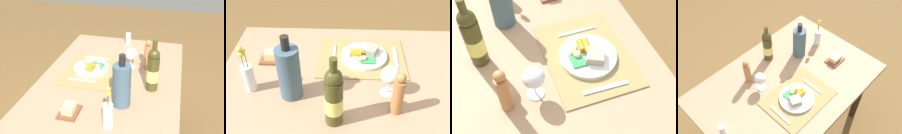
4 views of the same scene
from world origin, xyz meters
TOP-DOWN VIEW (x-y plane):
  - ground_plane at (0.00, 0.00)m, footprint 8.00×8.00m
  - dining_table at (0.00, 0.00)m, footprint 1.28×0.88m
  - placemat at (-0.05, -0.15)m, footprint 0.45×0.34m
  - dinner_plate at (-0.06, -0.15)m, footprint 0.23×0.23m
  - fork at (-0.23, -0.16)m, footprint 0.02×0.18m
  - knife at (0.09, -0.16)m, footprint 0.01×0.18m
  - pepper_mill at (-0.18, 0.21)m, footprint 0.05×0.05m
  - wine_glass at (-0.16, 0.10)m, footprint 0.08×0.08m
  - flower_vase at (0.45, 0.10)m, footprint 0.05×0.05m
  - salt_shaker at (-0.56, 0.01)m, footprint 0.04×0.04m
  - wine_bottle at (0.07, 0.27)m, footprint 0.07×0.07m
  - cooler_bottle at (0.26, 0.13)m, footprint 0.10×0.10m
  - butter_dish at (0.40, -0.12)m, footprint 0.13×0.10m

SIDE VIEW (x-z plane):
  - ground_plane at x=0.00m, z-range 0.00..0.00m
  - dining_table at x=0.00m, z-range 0.27..1.00m
  - placemat at x=-0.05m, z-range 0.72..0.73m
  - fork at x=-0.23m, z-range 0.73..0.73m
  - knife at x=0.09m, z-range 0.73..0.73m
  - butter_dish at x=0.40m, z-range 0.72..0.77m
  - dinner_plate at x=-0.06m, z-range 0.72..0.77m
  - salt_shaker at x=-0.56m, z-range 0.72..0.81m
  - flower_vase at x=0.45m, z-range 0.69..0.92m
  - pepper_mill at x=-0.18m, z-range 0.72..0.92m
  - wine_glass at x=-0.16m, z-range 0.75..0.90m
  - cooler_bottle at x=0.26m, z-range 0.70..1.00m
  - wine_bottle at x=0.07m, z-range 0.70..1.01m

